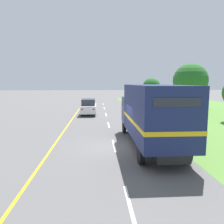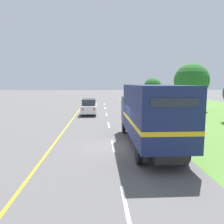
# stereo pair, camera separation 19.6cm
# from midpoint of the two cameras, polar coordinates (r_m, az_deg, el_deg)

# --- Properties ---
(ground_plane) EXTENTS (200.00, 200.00, 0.00)m
(ground_plane) POSITION_cam_midpoint_polar(r_m,az_deg,el_deg) (13.31, 0.76, -9.07)
(ground_plane) COLOR #5B5959
(grass_shoulder) EXTENTS (20.00, 58.91, 0.01)m
(grass_shoulder) POSITION_cam_midpoint_polar(r_m,az_deg,el_deg) (28.73, 27.36, -0.84)
(grass_shoulder) COLOR #568438
(grass_shoulder) RESTS_ON ground
(edge_line_yellow) EXTENTS (0.12, 58.91, 0.01)m
(edge_line_yellow) POSITION_cam_midpoint_polar(r_m,az_deg,el_deg) (24.91, -9.64, -1.27)
(edge_line_yellow) COLOR yellow
(edge_line_yellow) RESTS_ON ground
(centre_dash_nearest) EXTENTS (0.12, 2.60, 0.01)m
(centre_dash_nearest) POSITION_cam_midpoint_polar(r_m,az_deg,el_deg) (7.48, 4.41, -23.18)
(centre_dash_nearest) COLOR white
(centre_dash_nearest) RESTS_ON ground
(centre_dash_near) EXTENTS (0.12, 2.60, 0.01)m
(centre_dash_near) POSITION_cam_midpoint_polar(r_m,az_deg,el_deg) (13.54, 0.69, -8.75)
(centre_dash_near) COLOR white
(centre_dash_near) RESTS_ON ground
(centre_dash_mid_a) EXTENTS (0.12, 2.60, 0.01)m
(centre_dash_mid_a) POSITION_cam_midpoint_polar(r_m,az_deg,el_deg) (19.95, -0.59, -3.39)
(centre_dash_mid_a) COLOR white
(centre_dash_mid_a) RESTS_ON ground
(centre_dash_mid_b) EXTENTS (0.12, 2.60, 0.01)m
(centre_dash_mid_b) POSITION_cam_midpoint_polar(r_m,az_deg,el_deg) (26.45, -1.24, -0.64)
(centre_dash_mid_b) COLOR white
(centre_dash_mid_b) RESTS_ON ground
(centre_dash_far) EXTENTS (0.12, 2.60, 0.01)m
(centre_dash_far) POSITION_cam_midpoint_polar(r_m,az_deg,el_deg) (32.99, -1.63, 1.02)
(centre_dash_far) COLOR white
(centre_dash_far) RESTS_ON ground
(centre_dash_farthest) EXTENTS (0.12, 2.60, 0.01)m
(centre_dash_farthest) POSITION_cam_midpoint_polar(r_m,az_deg,el_deg) (39.55, -1.90, 2.13)
(centre_dash_farthest) COLOR white
(centre_dash_farthest) RESTS_ON ground
(horse_trailer_truck) EXTENTS (2.60, 8.76, 3.71)m
(horse_trailer_truck) POSITION_cam_midpoint_polar(r_m,az_deg,el_deg) (12.88, 10.41, -0.37)
(horse_trailer_truck) COLOR black
(horse_trailer_truck) RESTS_ON ground
(lead_car_white) EXTENTS (1.80, 4.41, 1.90)m
(lead_car_white) POSITION_cam_midpoint_polar(r_m,az_deg,el_deg) (26.39, -5.77, 1.40)
(lead_car_white) COLOR black
(lead_car_white) RESTS_ON ground
(highway_sign) EXTENTS (2.09, 0.09, 2.61)m
(highway_sign) POSITION_cam_midpoint_polar(r_m,az_deg,el_deg) (18.22, 17.91, 0.01)
(highway_sign) COLOR #9E9EA3
(highway_sign) RESTS_ON ground
(roadside_tree_mid) EXTENTS (4.75, 4.75, 6.48)m
(roadside_tree_mid) POSITION_cam_midpoint_polar(r_m,az_deg,el_deg) (32.45, 20.20, 7.67)
(roadside_tree_mid) COLOR brown
(roadside_tree_mid) RESTS_ON ground
(roadside_tree_far) EXTENTS (3.13, 3.13, 4.65)m
(roadside_tree_far) POSITION_cam_midpoint_polar(r_m,az_deg,el_deg) (39.46, 10.71, 6.45)
(roadside_tree_far) COLOR #4C3823
(roadside_tree_far) RESTS_ON ground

